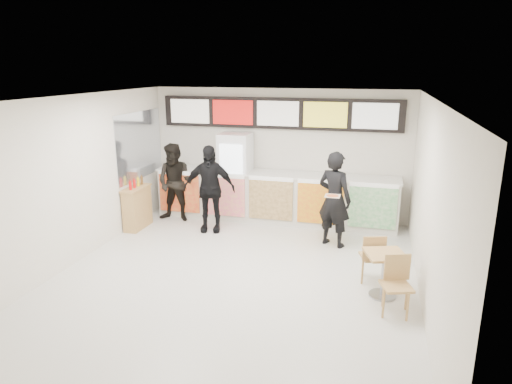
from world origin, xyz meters
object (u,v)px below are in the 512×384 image
(customer_main, at_px, (334,199))
(customer_mid, at_px, (209,189))
(drinks_fridge, at_px, (235,176))
(condiment_ledge, at_px, (137,207))
(service_counter, at_px, (274,197))
(cafe_table, at_px, (384,267))
(customer_left, at_px, (175,183))

(customer_main, height_order, customer_mid, customer_main)
(customer_main, relative_size, customer_mid, 1.01)
(drinks_fridge, relative_size, condiment_ledge, 1.81)
(drinks_fridge, height_order, customer_mid, drinks_fridge)
(customer_main, xyz_separation_m, customer_mid, (-2.67, 0.16, -0.01))
(service_counter, distance_m, condiment_ledge, 3.08)
(customer_main, distance_m, customer_mid, 2.68)
(service_counter, relative_size, cafe_table, 3.67)
(service_counter, xyz_separation_m, condiment_ledge, (-2.82, -1.24, -0.10))
(service_counter, height_order, drinks_fridge, drinks_fridge)
(customer_mid, distance_m, cafe_table, 4.23)
(service_counter, relative_size, customer_left, 3.09)
(customer_left, bearing_deg, customer_main, -8.48)
(customer_left, relative_size, customer_mid, 0.95)
(service_counter, height_order, customer_left, customer_left)
(service_counter, xyz_separation_m, customer_main, (1.46, -1.16, 0.38))
(condiment_ledge, bearing_deg, customer_mid, 8.66)
(customer_mid, bearing_deg, customer_main, -13.96)
(customer_main, distance_m, condiment_ledge, 4.31)
(customer_main, bearing_deg, customer_mid, 20.38)
(drinks_fridge, bearing_deg, customer_main, -26.09)
(service_counter, distance_m, drinks_fridge, 1.03)
(customer_mid, bearing_deg, customer_left, 145.06)
(condiment_ledge, bearing_deg, service_counter, 23.73)
(customer_mid, bearing_deg, condiment_ledge, 178.22)
(drinks_fridge, xyz_separation_m, cafe_table, (3.37, -3.11, -0.50))
(condiment_ledge, bearing_deg, customer_left, 48.46)
(cafe_table, bearing_deg, customer_mid, 131.77)
(customer_left, distance_m, customer_mid, 1.09)
(drinks_fridge, height_order, customer_left, drinks_fridge)
(service_counter, bearing_deg, cafe_table, -51.80)
(service_counter, distance_m, customer_left, 2.29)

